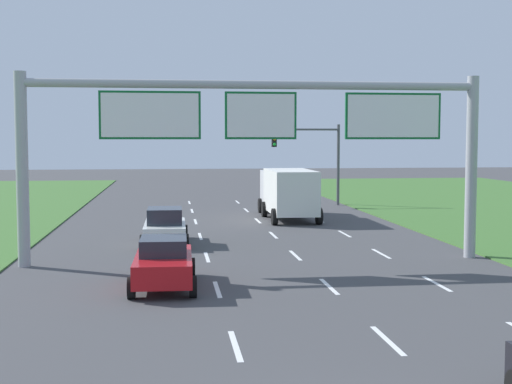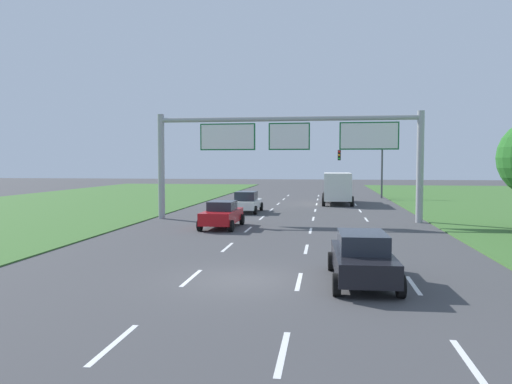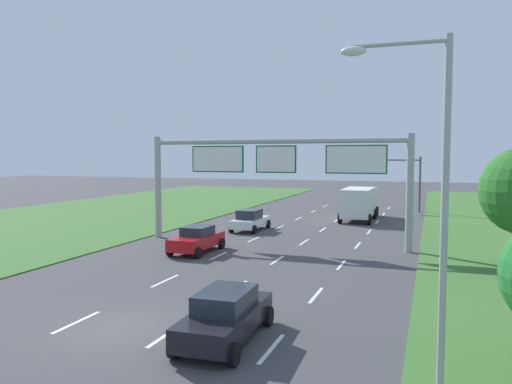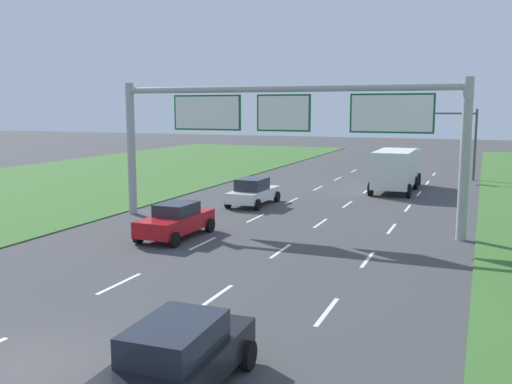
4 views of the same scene
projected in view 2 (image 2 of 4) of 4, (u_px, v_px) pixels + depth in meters
ground_plane at (244, 280)px, 15.99m from camera, size 200.00×200.00×0.00m
lane_dashes_inner_left at (248, 229)px, 28.10m from camera, size 0.14×62.40×0.01m
lane_dashes_inner_right at (311, 231)px, 27.61m from camera, size 0.14×62.40×0.01m
lane_dashes_slip at (375, 232)px, 27.13m from camera, size 0.14×62.40×0.01m
car_near_red at (222, 214)px, 28.85m from camera, size 2.07×4.28×1.54m
car_lead_silver at (247, 202)px, 37.88m from camera, size 2.06×4.32×1.60m
car_mid_lane at (362, 257)px, 15.58m from camera, size 2.12×4.55×1.58m
box_truck at (337, 186)px, 46.01m from camera, size 2.71×7.60×2.85m
sign_gantry at (289, 144)px, 32.21m from camera, size 17.24×0.44×7.00m
traffic_light_mast at (363, 162)px, 53.23m from camera, size 4.76×0.49×5.60m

